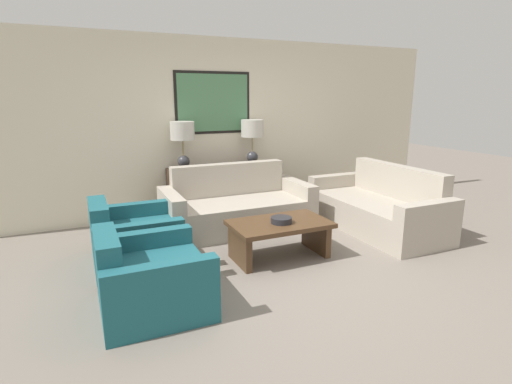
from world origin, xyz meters
The scene contains 11 objects.
ground_plane centered at (0.00, 0.00, 0.00)m, with size 20.00×20.00×0.00m, color slate.
back_wall centered at (0.00, 2.49, 1.33)m, with size 7.98×0.12×2.65m.
console_table centered at (0.00, 2.22, 0.38)m, with size 1.55×0.40×0.76m.
table_lamp_left centered at (-0.55, 2.22, 1.24)m, with size 0.34×0.34×0.69m.
table_lamp_right centered at (0.55, 2.22, 1.24)m, with size 0.34×0.34×0.69m.
couch_by_back_wall centered at (0.00, 1.52, 0.29)m, with size 2.01×0.93×0.87m.
couch_by_side centered at (1.77, 0.70, 0.29)m, with size 0.93×2.01×0.87m.
coffee_table centered at (0.06, 0.35, 0.31)m, with size 1.10×0.67×0.42m.
decorative_bowl centered at (0.05, 0.31, 0.46)m, with size 0.24×0.24×0.06m.
armchair_near_back_wall centered at (-1.48, 0.89, 0.26)m, with size 0.89×0.95×0.72m.
armchair_near_camera centered at (-1.48, -0.19, 0.26)m, with size 0.89×0.95×0.72m.
Camera 1 is at (-1.94, -3.44, 1.80)m, focal length 28.00 mm.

